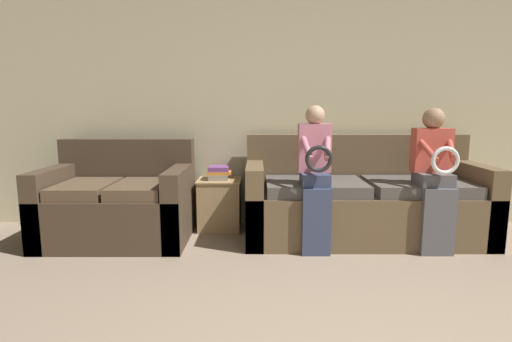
{
  "coord_description": "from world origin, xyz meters",
  "views": [
    {
      "loc": [
        -0.66,
        -1.19,
        1.26
      ],
      "look_at": [
        -0.65,
        1.87,
        0.78
      ],
      "focal_mm": 28.0,
      "sensor_mm": 36.0,
      "label": 1
    }
  ],
  "objects_px": {
    "couch_main": "(360,201)",
    "book_stack": "(218,173)",
    "side_shelf": "(218,203)",
    "child_right_seated": "(433,173)",
    "child_left_seated": "(314,172)",
    "couch_side": "(118,204)"
  },
  "relations": [
    {
      "from": "couch_main",
      "to": "book_stack",
      "type": "xyz_separation_m",
      "value": [
        -1.42,
        0.27,
        0.24
      ]
    },
    {
      "from": "side_shelf",
      "to": "book_stack",
      "type": "xyz_separation_m",
      "value": [
        -0.0,
        0.01,
        0.32
      ]
    },
    {
      "from": "couch_main",
      "to": "child_right_seated",
      "type": "height_order",
      "value": "child_right_seated"
    },
    {
      "from": "child_left_seated",
      "to": "child_right_seated",
      "type": "relative_size",
      "value": 1.02
    },
    {
      "from": "child_left_seated",
      "to": "side_shelf",
      "type": "height_order",
      "value": "child_left_seated"
    },
    {
      "from": "book_stack",
      "to": "side_shelf",
      "type": "bearing_deg",
      "value": -77.27
    },
    {
      "from": "couch_main",
      "to": "side_shelf",
      "type": "distance_m",
      "value": 1.45
    },
    {
      "from": "child_right_seated",
      "to": "side_shelf",
      "type": "distance_m",
      "value": 2.09
    },
    {
      "from": "side_shelf",
      "to": "child_left_seated",
      "type": "bearing_deg",
      "value": -35.68
    },
    {
      "from": "couch_main",
      "to": "book_stack",
      "type": "bearing_deg",
      "value": 169.37
    },
    {
      "from": "child_right_seated",
      "to": "side_shelf",
      "type": "relative_size",
      "value": 2.39
    },
    {
      "from": "couch_main",
      "to": "side_shelf",
      "type": "xyz_separation_m",
      "value": [
        -1.42,
        0.26,
        -0.08
      ]
    },
    {
      "from": "couch_main",
      "to": "side_shelf",
      "type": "relative_size",
      "value": 4.27
    },
    {
      "from": "book_stack",
      "to": "child_left_seated",
      "type": "bearing_deg",
      "value": -35.92
    },
    {
      "from": "couch_side",
      "to": "child_right_seated",
      "type": "relative_size",
      "value": 1.06
    },
    {
      "from": "child_right_seated",
      "to": "side_shelf",
      "type": "height_order",
      "value": "child_right_seated"
    },
    {
      "from": "couch_main",
      "to": "couch_side",
      "type": "distance_m",
      "value": 2.36
    },
    {
      "from": "couch_side",
      "to": "child_right_seated",
      "type": "bearing_deg",
      "value": -6.26
    },
    {
      "from": "couch_side",
      "to": "side_shelf",
      "type": "xyz_separation_m",
      "value": [
        0.94,
        0.33,
        -0.07
      ]
    },
    {
      "from": "couch_side",
      "to": "child_left_seated",
      "type": "relative_size",
      "value": 1.04
    },
    {
      "from": "side_shelf",
      "to": "book_stack",
      "type": "bearing_deg",
      "value": 102.73
    },
    {
      "from": "couch_main",
      "to": "couch_side",
      "type": "height_order",
      "value": "couch_main"
    }
  ]
}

